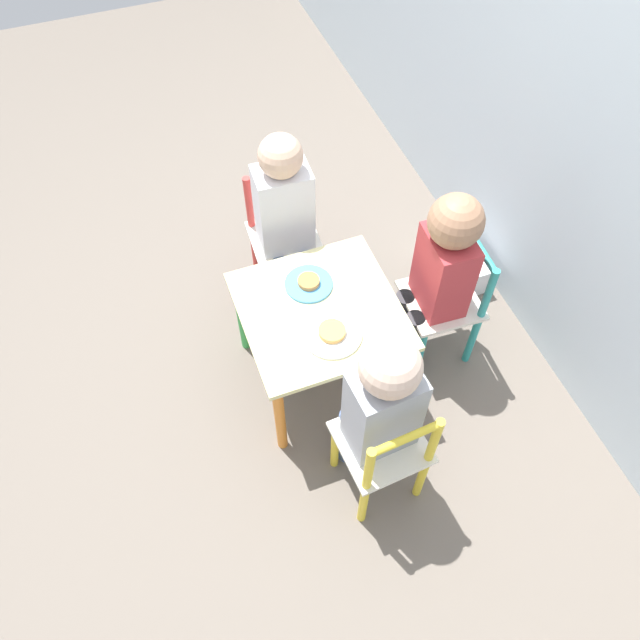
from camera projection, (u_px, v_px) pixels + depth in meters
ground_plane at (320, 374)px, 2.42m from camera, size 6.00×6.00×0.00m
kids_table at (320, 321)px, 2.13m from camera, size 0.52×0.52×0.42m
chair_red at (283, 239)px, 2.47m from camera, size 0.27×0.27×0.54m
chair_yellow at (384, 451)px, 1.94m from camera, size 0.28×0.28×0.54m
chair_teal at (446, 302)px, 2.28m from camera, size 0.27×0.27×0.54m
child_left at (285, 212)px, 2.27m from camera, size 0.22×0.21×0.79m
child_right at (381, 403)px, 1.80m from camera, size 0.22×0.21×0.79m
child_back at (440, 267)px, 2.09m from camera, size 0.21×0.23×0.79m
plate_left at (309, 283)px, 2.13m from camera, size 0.17×0.17×0.03m
plate_right at (332, 333)px, 2.01m from camera, size 0.20×0.20×0.03m
storage_bin at (452, 268)px, 2.64m from camera, size 0.25×0.22×0.13m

